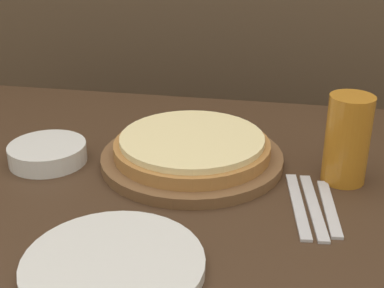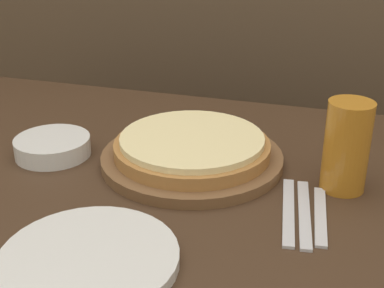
% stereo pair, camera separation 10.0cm
% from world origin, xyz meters
% --- Properties ---
extents(pizza_on_board, '(0.34, 0.34, 0.06)m').
position_xyz_m(pizza_on_board, '(0.05, 0.07, 0.73)').
color(pizza_on_board, brown).
rests_on(pizza_on_board, dining_table).
extents(beer_glass, '(0.08, 0.08, 0.16)m').
position_xyz_m(beer_glass, '(0.33, 0.05, 0.79)').
color(beer_glass, '#B7701E').
rests_on(beer_glass, dining_table).
extents(dinner_plate, '(0.25, 0.25, 0.02)m').
position_xyz_m(dinner_plate, '(0.01, -0.27, 0.72)').
color(dinner_plate, silver).
rests_on(dinner_plate, dining_table).
extents(side_bowl, '(0.15, 0.15, 0.04)m').
position_xyz_m(side_bowl, '(-0.22, 0.03, 0.72)').
color(side_bowl, silver).
rests_on(side_bowl, dining_table).
extents(fork, '(0.04, 0.20, 0.00)m').
position_xyz_m(fork, '(0.25, -0.05, 0.71)').
color(fork, silver).
rests_on(fork, dining_table).
extents(dinner_knife, '(0.04, 0.20, 0.00)m').
position_xyz_m(dinner_knife, '(0.28, -0.05, 0.71)').
color(dinner_knife, silver).
rests_on(dinner_knife, dining_table).
extents(spoon, '(0.03, 0.17, 0.00)m').
position_xyz_m(spoon, '(0.30, -0.05, 0.71)').
color(spoon, silver).
rests_on(spoon, dining_table).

